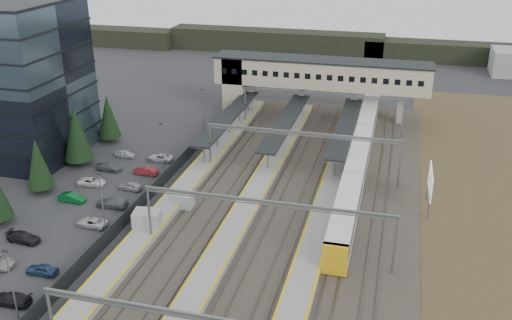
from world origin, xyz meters
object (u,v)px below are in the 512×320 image
(relay_cabin_far, at_px, (184,201))
(footbridge, at_px, (306,75))
(train, at_px, (359,158))
(relay_cabin_near, at_px, (147,221))
(billboard, at_px, (430,183))

(relay_cabin_far, xyz_separation_m, footbridge, (8.77, 41.44, 6.89))
(train, bearing_deg, footbridge, 117.95)
(relay_cabin_near, relative_size, relay_cabin_far, 1.53)
(relay_cabin_far, xyz_separation_m, billboard, (31.02, 7.91, 2.76))
(billboard, bearing_deg, footbridge, 123.57)
(footbridge, relative_size, train, 0.69)
(footbridge, bearing_deg, relay_cabin_near, -102.88)
(relay_cabin_near, bearing_deg, relay_cabin_far, 71.46)
(relay_cabin_near, height_order, train, train)
(footbridge, height_order, train, footbridge)
(relay_cabin_near, bearing_deg, train, 46.91)
(relay_cabin_far, height_order, footbridge, footbridge)
(relay_cabin_far, bearing_deg, relay_cabin_near, -108.54)
(relay_cabin_far, xyz_separation_m, train, (21.07, 18.26, 0.96))
(footbridge, bearing_deg, relay_cabin_far, -101.95)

